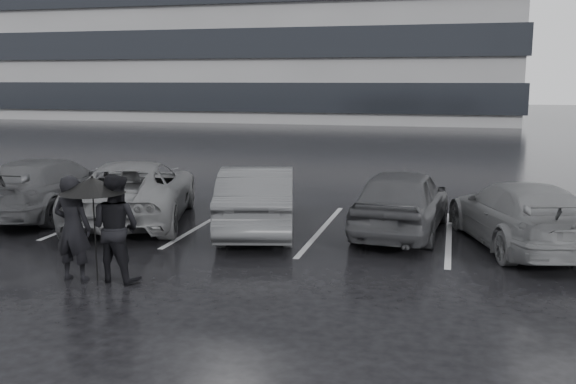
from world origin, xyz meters
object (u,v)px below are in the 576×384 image
(car_west_a, at_px, (258,199))
(car_west_b, at_px, (135,191))
(pedestrian_right, at_px, (115,228))
(car_west_c, at_px, (49,186))
(car_east, at_px, (520,214))
(pedestrian_left, at_px, (73,228))
(car_main, at_px, (402,200))

(car_west_a, relative_size, car_west_b, 0.85)
(car_west_a, relative_size, pedestrian_right, 2.45)
(car_west_c, relative_size, pedestrian_right, 2.69)
(car_west_a, relative_size, car_west_c, 0.91)
(car_west_a, xyz_separation_m, car_west_b, (-3.15, 0.29, -0.00))
(car_west_b, height_order, pedestrian_right, pedestrian_right)
(car_west_b, xyz_separation_m, car_east, (8.68, -0.22, -0.06))
(car_west_a, bearing_deg, car_east, 166.64)
(car_west_c, xyz_separation_m, pedestrian_left, (3.66, -4.62, 0.19))
(car_main, distance_m, car_east, 2.48)
(car_east, height_order, pedestrian_right, pedestrian_right)
(car_main, distance_m, pedestrian_left, 6.98)
(car_west_a, relative_size, car_east, 0.97)
(car_main, height_order, pedestrian_right, pedestrian_right)
(car_west_c, distance_m, pedestrian_left, 5.89)
(car_west_a, bearing_deg, car_west_c, -18.95)
(pedestrian_left, xyz_separation_m, pedestrian_right, (0.70, 0.17, 0.01))
(car_east, relative_size, pedestrian_right, 2.52)
(car_west_a, bearing_deg, car_main, 177.47)
(car_west_a, height_order, car_west_b, car_west_a)
(car_west_c, bearing_deg, pedestrian_left, 124.18)
(car_west_b, relative_size, car_east, 1.15)
(car_west_a, height_order, pedestrian_right, pedestrian_right)
(car_east, relative_size, pedestrian_left, 2.55)
(car_main, xyz_separation_m, pedestrian_right, (-4.38, -4.61, 0.18))
(car_west_c, xyz_separation_m, pedestrian_right, (4.35, -4.44, 0.20))
(car_west_b, relative_size, pedestrian_right, 2.89)
(car_west_b, height_order, pedestrian_left, pedestrian_left)
(car_east, bearing_deg, pedestrian_left, 12.59)
(pedestrian_right, bearing_deg, pedestrian_left, 21.09)
(car_main, bearing_deg, pedestrian_left, 48.21)
(pedestrian_left, bearing_deg, car_west_a, -115.33)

